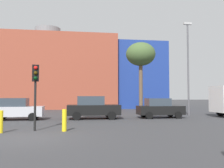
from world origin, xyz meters
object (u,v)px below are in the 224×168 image
at_px(bollard_yellow_0, 64,120).
at_px(bollard_yellow_1, 1,122).
at_px(traffic_light_island, 35,82).
at_px(street_lamp, 188,63).
at_px(parked_car_4, 160,108).
at_px(parked_car_3, 93,108).
at_px(parked_car_2, 17,109).
at_px(bare_tree_0, 141,55).

distance_m(bollard_yellow_0, bollard_yellow_1, 3.14).
xyz_separation_m(traffic_light_island, street_lamp, (12.73, 8.17, 2.37)).
height_order(parked_car_4, bollard_yellow_0, parked_car_4).
height_order(parked_car_3, bollard_yellow_1, parked_car_3).
bearing_deg(street_lamp, parked_car_4, -151.71).
height_order(traffic_light_island, street_lamp, street_lamp).
xyz_separation_m(parked_car_2, bollard_yellow_1, (0.76, -6.81, -0.28)).
xyz_separation_m(traffic_light_island, bare_tree_0, (9.15, 12.04, 3.66)).
bearing_deg(parked_car_2, parked_car_4, -0.00).
distance_m(bare_tree_0, bollard_yellow_1, 17.50).
relative_size(parked_car_4, street_lamp, 0.43).
distance_m(parked_car_4, traffic_light_island, 11.25).
xyz_separation_m(bollard_yellow_1, street_lamp, (14.31, 8.73, 4.42)).
bearing_deg(traffic_light_island, parked_car_2, -168.49).
relative_size(bare_tree_0, bollard_yellow_0, 6.66).
relative_size(parked_car_4, bollard_yellow_1, 3.39).
distance_m(parked_car_4, bare_tree_0, 7.95).
height_order(bollard_yellow_0, bollard_yellow_1, bollard_yellow_0).
distance_m(parked_car_3, bollard_yellow_1, 8.53).
bearing_deg(parked_car_4, bollard_yellow_0, -138.72).
bearing_deg(traffic_light_island, bollard_yellow_1, -79.56).
xyz_separation_m(parked_car_4, traffic_light_island, (-9.18, -6.26, 1.78)).
height_order(parked_car_3, traffic_light_island, traffic_light_island).
xyz_separation_m(parked_car_2, bare_tree_0, (11.49, 5.79, 5.43)).
bearing_deg(parked_car_2, bollard_yellow_0, -59.75).
height_order(bare_tree_0, bollard_yellow_0, bare_tree_0).
bearing_deg(parked_car_2, street_lamp, 7.24).
distance_m(parked_car_2, parked_car_3, 5.88).
relative_size(parked_car_2, bare_tree_0, 0.51).
bearing_deg(parked_car_3, bollard_yellow_1, -126.92).
bearing_deg(traffic_light_island, bollard_yellow_0, 65.85).
relative_size(bare_tree_0, bollard_yellow_1, 6.83).
distance_m(parked_car_4, bollard_yellow_0, 10.13).
bearing_deg(bollard_yellow_1, bare_tree_0, 49.58).
xyz_separation_m(parked_car_3, bollard_yellow_0, (-1.98, -6.68, -0.34)).
relative_size(parked_car_4, traffic_light_island, 1.08).
bearing_deg(parked_car_4, parked_car_2, 180.00).
relative_size(parked_car_3, traffic_light_island, 1.20).
relative_size(traffic_light_island, bollard_yellow_1, 3.15).
bearing_deg(traffic_light_island, parked_car_4, 115.35).
xyz_separation_m(parked_car_2, parked_car_3, (5.87, 0.00, 0.07)).
bearing_deg(bollard_yellow_0, parked_car_2, 120.25).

